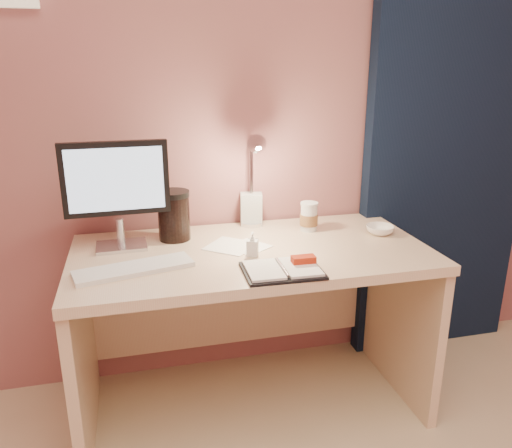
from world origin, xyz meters
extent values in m
plane|color=#955C56|center=(0.00, 1.75, 1.25)|extent=(3.50, 0.00, 3.50)
cube|color=black|center=(1.05, 1.69, 1.10)|extent=(0.85, 0.08, 2.20)
cube|color=beige|center=(0.00, 1.38, 0.71)|extent=(1.40, 0.70, 0.04)
cube|color=beige|center=(-0.68, 1.38, 0.34)|extent=(0.04, 0.66, 0.69)
cube|color=beige|center=(0.68, 1.38, 0.34)|extent=(0.04, 0.66, 0.69)
cube|color=beige|center=(0.00, 1.71, 0.40)|extent=(1.32, 0.03, 0.55)
cube|color=silver|center=(-0.50, 1.52, 0.74)|extent=(0.20, 0.15, 0.01)
cylinder|color=silver|center=(-0.50, 1.52, 0.80)|extent=(0.03, 0.03, 0.11)
cube|color=black|center=(-0.50, 1.52, 1.01)|extent=(0.40, 0.04, 0.28)
cube|color=#A2BFDC|center=(-0.50, 1.49, 1.01)|extent=(0.35, 0.02, 0.24)
cube|color=white|center=(-0.46, 1.27, 0.74)|extent=(0.43, 0.22, 0.02)
cube|color=black|center=(0.05, 1.13, 0.74)|extent=(0.28, 0.21, 0.01)
cube|color=white|center=(-0.02, 1.13, 0.74)|extent=(0.12, 0.18, 0.01)
cube|color=white|center=(0.12, 1.13, 0.74)|extent=(0.12, 0.18, 0.01)
cube|color=#A5210E|center=(0.14, 1.16, 0.76)|extent=(0.09, 0.04, 0.02)
cube|color=white|center=(-0.01, 1.40, 0.73)|extent=(0.20, 0.20, 0.00)
cube|color=white|center=(-0.08, 1.43, 0.73)|extent=(0.24, 0.24, 0.00)
cylinder|color=silver|center=(0.30, 1.55, 0.79)|extent=(0.07, 0.07, 0.12)
cylinder|color=brown|center=(0.30, 1.55, 0.78)|extent=(0.08, 0.08, 0.05)
cylinder|color=silver|center=(0.30, 1.55, 0.85)|extent=(0.08, 0.08, 0.01)
imported|color=white|center=(0.58, 1.43, 0.75)|extent=(0.12, 0.12, 0.04)
imported|color=silver|center=(-0.01, 1.31, 0.78)|extent=(0.05, 0.06, 0.09)
cylinder|color=black|center=(-0.28, 1.57, 0.82)|extent=(0.13, 0.13, 0.18)
cube|color=beige|center=(0.07, 1.69, 0.80)|extent=(0.11, 0.09, 0.14)
cylinder|color=silver|center=(0.07, 1.68, 0.74)|extent=(0.10, 0.10, 0.02)
cylinder|color=silver|center=(0.07, 1.68, 0.94)|extent=(0.02, 0.02, 0.38)
cone|color=silver|center=(0.08, 1.50, 1.12)|extent=(0.08, 0.07, 0.08)
camera|label=1|loc=(-0.43, -0.42, 1.43)|focal=35.00mm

